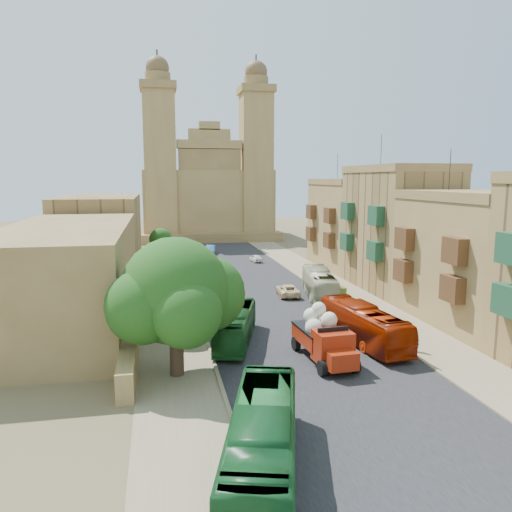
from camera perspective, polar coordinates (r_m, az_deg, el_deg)
name	(u,v)px	position (r m, az deg, el deg)	size (l,w,h in m)	color
ground	(342,388)	(31.08, 9.75, -14.65)	(260.00, 260.00, 0.00)	brown
road_surface	(249,284)	(58.81, -0.76, -3.26)	(14.00, 140.00, 0.01)	black
sidewalk_east	(326,281)	(61.22, 8.02, -2.87)	(5.00, 140.00, 0.01)	#817254
sidewalk_west	(168,288)	(57.87, -10.07, -3.60)	(5.00, 140.00, 0.01)	#817254
kerb_east	(306,282)	(60.44, 5.78, -2.92)	(0.25, 140.00, 0.12)	#817254
kerb_west	(190,286)	(57.96, -7.60, -3.46)	(0.25, 140.00, 0.12)	#817254
townhouse_b	(473,258)	(46.40, 23.60, -0.17)	(9.00, 14.00, 14.90)	olive
townhouse_c	(397,227)	(58.18, 15.82, 3.16)	(9.00, 14.00, 17.40)	olive
townhouse_d	(350,223)	(70.94, 10.66, 3.69)	(9.00, 14.00, 15.90)	olive
west_wall	(137,303)	(47.96, -13.42, -5.19)	(1.00, 40.00, 1.80)	olive
west_building_low	(70,274)	(45.89, -20.53, -1.93)	(10.00, 28.00, 8.40)	brown
west_building_mid	(101,233)	(71.31, -17.29, 2.54)	(10.00, 22.00, 10.00)	olive
church	(207,192)	(105.71, -5.64, 7.26)	(28.00, 22.50, 36.30)	olive
ficus_tree	(177,295)	(31.38, -9.07, -4.38)	(8.82, 8.11, 8.82)	#3A281D
street_tree_a	(165,291)	(39.50, -10.33, -3.94)	(3.58, 3.58, 5.51)	#3A281D
street_tree_b	(163,267)	(51.31, -10.57, -1.27)	(3.36, 3.36, 5.17)	#3A281D
street_tree_c	(162,256)	(63.26, -10.72, 0.05)	(2.76, 2.76, 4.25)	#3A281D
street_tree_d	(161,239)	(75.07, -10.84, 1.87)	(3.34, 3.34, 5.13)	#3A281D
red_truck	(324,337)	(34.59, 7.78, -9.13)	(3.03, 6.79, 3.88)	maroon
olive_pickup	(327,294)	(50.71, 8.15, -4.27)	(2.44, 4.68, 1.86)	#4A5921
bus_green_south	(263,444)	(21.84, 0.77, -20.67)	(2.62, 11.21, 3.12)	#165726
bus_green_north	(236,326)	(38.14, -2.31, -7.96)	(2.19, 9.37, 2.61)	#18541E
bus_red_east	(363,325)	(38.78, 12.16, -7.67)	(2.41, 10.31, 2.87)	#8F1D02
bus_cream_east	(319,284)	(52.52, 7.25, -3.17)	(2.46, 10.52, 2.93)	#BAB991
car_blue_a	(229,325)	(40.62, -3.07, -7.85)	(1.58, 3.93, 1.34)	#2D459C
car_white_a	(231,277)	(60.47, -2.91, -2.38)	(1.23, 3.51, 1.16)	silver
car_cream	(288,290)	(53.11, 3.63, -3.91)	(2.06, 4.48, 1.24)	beige
car_dkblue	(196,260)	(72.98, -6.83, -0.42)	(1.90, 4.68, 1.36)	#101C42
car_white_b	(256,258)	(74.61, -0.03, -0.25)	(1.30, 3.23, 1.10)	white
car_blue_b	(210,250)	(82.91, -5.23, 0.73)	(1.49, 4.26, 1.40)	#3C72B7
pedestrian_a	(415,341)	(38.09, 17.76, -9.24)	(0.57, 0.37, 1.56)	#27252B
pedestrian_c	(371,314)	(44.57, 13.03, -6.42)	(0.90, 0.38, 1.54)	#323235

